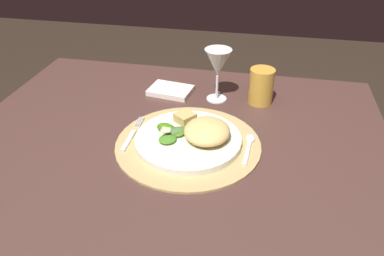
{
  "coord_description": "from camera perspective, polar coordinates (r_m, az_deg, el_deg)",
  "views": [
    {
      "loc": [
        0.21,
        -0.8,
        1.27
      ],
      "look_at": [
        0.05,
        0.03,
        0.73
      ],
      "focal_mm": 35.51,
      "sensor_mm": 36.0,
      "label": 1
    }
  ],
  "objects": [
    {
      "name": "amber_tumbler",
      "position": [
        1.16,
        10.35,
        6.2
      ],
      "size": [
        0.07,
        0.07,
        0.11
      ],
      "primitive_type": "cylinder",
      "color": "gold",
      "rests_on": "dining_table"
    },
    {
      "name": "fork",
      "position": [
        1.01,
        -9.05,
        -1.04
      ],
      "size": [
        0.01,
        0.16,
        0.0
      ],
      "color": "silver",
      "rests_on": "placemat"
    },
    {
      "name": "dining_table",
      "position": [
        1.11,
        -2.66,
        -8.86
      ],
      "size": [
        1.13,
        0.9,
        0.71
      ],
      "color": "#472D27",
      "rests_on": "ground"
    },
    {
      "name": "salad_greens",
      "position": [
        0.97,
        -3.09,
        -0.57
      ],
      "size": [
        0.09,
        0.1,
        0.02
      ],
      "color": "#466C33",
      "rests_on": "dinner_plate"
    },
    {
      "name": "napkin",
      "position": [
        1.22,
        -3.23,
        5.66
      ],
      "size": [
        0.14,
        0.11,
        0.02
      ],
      "primitive_type": "cube",
      "rotation": [
        0.0,
        0.0,
        -0.15
      ],
      "color": "white",
      "rests_on": "dining_table"
    },
    {
      "name": "dinner_plate",
      "position": [
        0.97,
        -0.59,
        -1.82
      ],
      "size": [
        0.27,
        0.27,
        0.02
      ],
      "primitive_type": "cylinder",
      "color": "silver",
      "rests_on": "placemat"
    },
    {
      "name": "bread_piece",
      "position": [
        1.02,
        -1.05,
        1.55
      ],
      "size": [
        0.06,
        0.06,
        0.03
      ],
      "primitive_type": "cube",
      "rotation": [
        0.0,
        0.0,
        0.93
      ],
      "color": "tan",
      "rests_on": "dinner_plate"
    },
    {
      "name": "placemat",
      "position": [
        0.97,
        -0.58,
        -2.4
      ],
      "size": [
        0.37,
        0.37,
        0.01
      ],
      "primitive_type": "cylinder",
      "color": "tan",
      "rests_on": "dining_table"
    },
    {
      "name": "wine_glass",
      "position": [
        1.14,
        3.9,
        9.56
      ],
      "size": [
        0.08,
        0.08,
        0.16
      ],
      "color": "silver",
      "rests_on": "dining_table"
    },
    {
      "name": "spoon",
      "position": [
        0.97,
        8.59,
        -2.33
      ],
      "size": [
        0.02,
        0.14,
        0.01
      ],
      "color": "silver",
      "rests_on": "placemat"
    },
    {
      "name": "pasta_serving",
      "position": [
        0.94,
        2.26,
        -0.47
      ],
      "size": [
        0.12,
        0.13,
        0.04
      ],
      "primitive_type": "ellipsoid",
      "rotation": [
        0.0,
        0.0,
        4.76
      ],
      "color": "#E6BC6D",
      "rests_on": "dinner_plate"
    }
  ]
}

